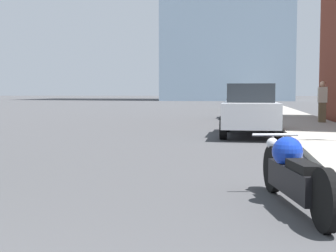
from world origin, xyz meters
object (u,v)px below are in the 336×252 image
object	(u,v)px
motorcycle	(293,173)
parked_car_yellow	(246,100)
parked_car_silver	(250,109)
parked_car_black	(244,102)
parked_car_green	(245,97)
parked_car_blue	(243,97)
pedestrian	(322,101)

from	to	relation	value
motorcycle	parked_car_yellow	xyz separation A→B (m)	(-0.34, 32.78, 0.39)
parked_car_silver	parked_car_yellow	size ratio (longest dim) A/B	1.00
parked_car_black	parked_car_green	bearing A→B (deg)	88.61
parked_car_silver	parked_car_blue	distance (m)	46.96
parked_car_yellow	pedestrian	bearing A→B (deg)	-80.48
parked_car_green	parked_car_blue	bearing A→B (deg)	88.30
motorcycle	pedestrian	bearing A→B (deg)	67.55
pedestrian	parked_car_blue	bearing A→B (deg)	94.39
parked_car_black	parked_car_yellow	world-z (taller)	parked_car_black
parked_car_blue	pedestrian	world-z (taller)	pedestrian
parked_car_black	parked_car_blue	distance (m)	36.58
motorcycle	parked_car_blue	xyz separation A→B (m)	(-0.60, 56.38, 0.45)
parked_car_yellow	parked_car_black	bearing A→B (deg)	-90.42
motorcycle	parked_car_black	distance (m)	19.82
parked_car_blue	motorcycle	bearing A→B (deg)	-87.65
parked_car_yellow	parked_car_blue	size ratio (longest dim) A/B	0.99
motorcycle	parked_car_green	distance (m)	45.42
parked_car_black	parked_car_blue	bearing A→B (deg)	89.04
parked_car_yellow	parked_car_green	distance (m)	12.64
parked_car_silver	parked_car_green	world-z (taller)	parked_car_green
parked_car_silver	parked_car_blue	xyz separation A→B (m)	(-0.24, 46.96, 0.02)
parked_car_black	motorcycle	bearing A→B (deg)	-89.55
parked_car_black	parked_car_yellow	bearing A→B (deg)	88.12
parked_car_green	pedestrian	bearing A→B (deg)	-87.30
motorcycle	parked_car_green	bearing A→B (deg)	78.47
parked_car_yellow	parked_car_green	world-z (taller)	parked_car_green
motorcycle	parked_car_black	bearing A→B (deg)	79.51
motorcycle	parked_car_black	world-z (taller)	parked_car_black
parked_car_blue	parked_car_black	bearing A→B (deg)	-88.15
parked_car_green	parked_car_black	bearing A→B (deg)	-93.15
motorcycle	parked_car_green	size ratio (longest dim) A/B	0.58
parked_car_silver	parked_car_blue	world-z (taller)	parked_car_blue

